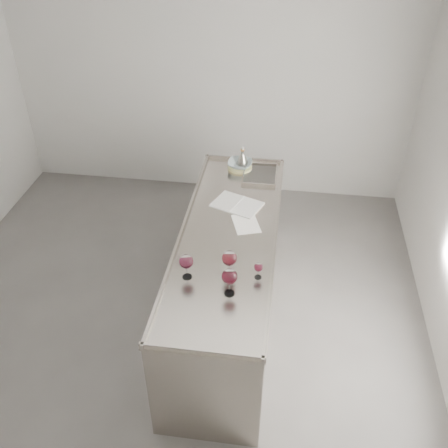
# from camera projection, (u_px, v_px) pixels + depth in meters

# --- Properties ---
(room_shell) EXTENTS (4.54, 5.04, 2.84)m
(room_shell) POSITION_uv_depth(u_px,v_px,m) (152.00, 201.00, 3.47)
(room_shell) COLOR #504D4B
(room_shell) RESTS_ON ground
(counter) EXTENTS (0.77, 2.42, 0.97)m
(counter) POSITION_uv_depth(u_px,v_px,m) (228.00, 277.00, 4.20)
(counter) COLOR gray
(counter) RESTS_ON ground
(wine_glass_left) EXTENTS (0.10, 0.10, 0.20)m
(wine_glass_left) POSITION_uv_depth(u_px,v_px,m) (186.00, 262.00, 3.44)
(wine_glass_left) COLOR white
(wine_glass_left) RESTS_ON counter
(wine_glass_middle) EXTENTS (0.11, 0.11, 0.21)m
(wine_glass_middle) POSITION_uv_depth(u_px,v_px,m) (229.00, 259.00, 3.45)
(wine_glass_middle) COLOR white
(wine_glass_middle) RESTS_ON counter
(wine_glass_right) EXTENTS (0.11, 0.11, 0.21)m
(wine_glass_right) POSITION_uv_depth(u_px,v_px,m) (230.00, 277.00, 3.30)
(wine_glass_right) COLOR white
(wine_glass_right) RESTS_ON counter
(wine_glass_small) EXTENTS (0.06, 0.06, 0.13)m
(wine_glass_small) POSITION_uv_depth(u_px,v_px,m) (258.00, 268.00, 3.46)
(wine_glass_small) COLOR white
(wine_glass_small) RESTS_ON counter
(notebook) EXTENTS (0.47, 0.40, 0.02)m
(notebook) POSITION_uv_depth(u_px,v_px,m) (237.00, 204.00, 4.25)
(notebook) COLOR white
(notebook) RESTS_ON counter
(loose_paper_top) EXTENTS (0.27, 0.33, 0.00)m
(loose_paper_top) POSITION_uv_depth(u_px,v_px,m) (246.00, 224.00, 4.03)
(loose_paper_top) COLOR silver
(loose_paper_top) RESTS_ON counter
(trivet) EXTENTS (0.23, 0.23, 0.02)m
(trivet) POSITION_uv_depth(u_px,v_px,m) (240.00, 167.00, 4.74)
(trivet) COLOR #EAE697
(trivet) RESTS_ON counter
(ceramic_bowl) EXTENTS (0.24, 0.24, 0.06)m
(ceramic_bowl) POSITION_uv_depth(u_px,v_px,m) (240.00, 164.00, 4.72)
(ceramic_bowl) COLOR #92A5AA
(ceramic_bowl) RESTS_ON trivet
(wine_funnel) EXTENTS (0.15, 0.15, 0.22)m
(wine_funnel) POSITION_uv_depth(u_px,v_px,m) (242.00, 160.00, 4.75)
(wine_funnel) COLOR gray
(wine_funnel) RESTS_ON counter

